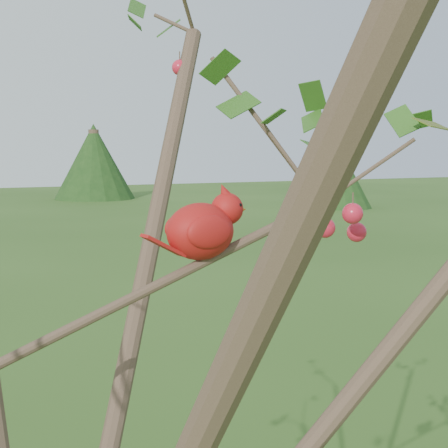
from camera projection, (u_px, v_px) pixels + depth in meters
name	position (u px, v px, depth m)	size (l,w,h in m)	color
crabapple_tree	(48.00, 274.00, 1.00)	(2.35, 2.05, 2.95)	#473326
cardinal	(204.00, 228.00, 1.21)	(0.21, 0.12, 0.15)	#AE1D0E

